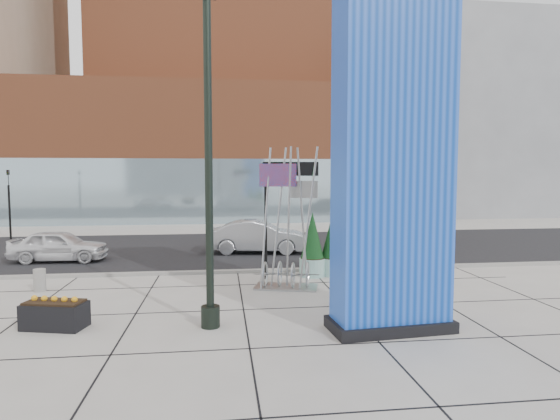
{
  "coord_description": "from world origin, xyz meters",
  "views": [
    {
      "loc": [
        0.42,
        -14.16,
        3.92
      ],
      "look_at": [
        2.43,
        2.0,
        2.62
      ],
      "focal_mm": 30.0,
      "sensor_mm": 36.0,
      "label": 1
    }
  ],
  "objects": [
    {
      "name": "street_asphalt",
      "position": [
        0.0,
        10.0,
        0.01
      ],
      "size": [
        80.0,
        12.0,
        0.02
      ],
      "primitive_type": "cube",
      "color": "black",
      "rests_on": "ground"
    },
    {
      "name": "car_dark_east",
      "position": [
        10.71,
        10.97,
        0.64
      ],
      "size": [
        4.61,
        2.46,
        1.27
      ],
      "primitive_type": "imported",
      "rotation": [
        0.0,
        0.0,
        -1.73
      ],
      "color": "black",
      "rests_on": "ground"
    },
    {
      "name": "building_pale_office",
      "position": [
        36.0,
        48.0,
        27.5
      ],
      "size": [
        16.0,
        16.0,
        55.0
      ],
      "primitive_type": "cube",
      "color": "#B2B7BC",
      "rests_on": "ground"
    },
    {
      "name": "round_planter_mid",
      "position": [
        5.0,
        3.6,
        1.05
      ],
      "size": [
        0.89,
        0.89,
        2.22
      ],
      "color": "#88B7AF",
      "rests_on": "ground"
    },
    {
      "name": "tower_glass_front",
      "position": [
        1.0,
        22.2,
        2.5
      ],
      "size": [
        34.0,
        0.6,
        5.0
      ],
      "primitive_type": "cube",
      "color": "#8CA5B2",
      "rests_on": "ground"
    },
    {
      "name": "round_planter_west",
      "position": [
        3.8,
        3.08,
        1.16
      ],
      "size": [
        0.98,
        0.98,
        2.45
      ],
      "color": "#88B7AF",
      "rests_on": "ground"
    },
    {
      "name": "overhead_street_sign",
      "position": [
        2.74,
        2.8,
        3.71
      ],
      "size": [
        2.04,
        0.26,
        4.32
      ],
      "rotation": [
        0.0,
        0.0,
        -0.04
      ],
      "color": "black",
      "rests_on": "ground"
    },
    {
      "name": "curb_edge",
      "position": [
        0.0,
        4.0,
        0.06
      ],
      "size": [
        80.0,
        0.3,
        0.12
      ],
      "primitive_type": "cube",
      "color": "gray",
      "rests_on": "ground"
    },
    {
      "name": "car_white_west",
      "position": [
        -6.75,
        7.32,
        0.7
      ],
      "size": [
        4.15,
        1.83,
        1.39
      ],
      "primitive_type": "imported",
      "rotation": [
        0.0,
        0.0,
        1.53
      ],
      "color": "white",
      "rests_on": "ground"
    },
    {
      "name": "ground",
      "position": [
        0.0,
        0.0,
        0.0
      ],
      "size": [
        160.0,
        160.0,
        0.0
      ],
      "primitive_type": "plane",
      "color": "#9E9991",
      "rests_on": "ground"
    },
    {
      "name": "tower_podium",
      "position": [
        1.0,
        27.0,
        5.5
      ],
      "size": [
        34.0,
        10.0,
        11.0
      ],
      "primitive_type": "cube",
      "color": "#A1512E",
      "rests_on": "ground"
    },
    {
      "name": "traffic_signal",
      "position": [
        -12.0,
        15.0,
        2.3
      ],
      "size": [
        0.15,
        0.18,
        4.1
      ],
      "color": "black",
      "rests_on": "ground"
    },
    {
      "name": "lamp_post",
      "position": [
        0.1,
        -2.4,
        3.56
      ],
      "size": [
        0.59,
        0.48,
        8.7
      ],
      "rotation": [
        0.0,
        0.0,
        0.36
      ],
      "color": "black",
      "rests_on": "ground"
    },
    {
      "name": "concrete_bollard",
      "position": [
        -5.61,
        1.95,
        0.37
      ],
      "size": [
        0.38,
        0.38,
        0.74
      ],
      "primitive_type": "cylinder",
      "color": "gray",
      "rests_on": "ground"
    },
    {
      "name": "public_art_sculpture",
      "position": [
        2.59,
        1.42,
        1.26
      ],
      "size": [
        2.32,
        1.58,
        4.8
      ],
      "rotation": [
        0.0,
        0.0,
        -0.27
      ],
      "color": "#ACAFB1",
      "rests_on": "ground"
    },
    {
      "name": "round_planter_east",
      "position": [
        4.6,
        3.18,
        1.13
      ],
      "size": [
        0.96,
        0.96,
        2.4
      ],
      "color": "#88B7AF",
      "rests_on": "ground"
    },
    {
      "name": "building_grey_parking",
      "position": [
        26.0,
        32.0,
        9.0
      ],
      "size": [
        20.0,
        18.0,
        18.0
      ],
      "primitive_type": "cube",
      "color": "slate",
      "rests_on": "ground"
    },
    {
      "name": "blue_pylon",
      "position": [
        4.55,
        -3.16,
        4.87
      ],
      "size": [
        3.14,
        1.64,
        10.09
      ],
      "rotation": [
        0.0,
        0.0,
        0.1
      ],
      "color": "#0B3DAA",
      "rests_on": "ground"
    },
    {
      "name": "car_silver_mid",
      "position": [
        2.15,
        8.45,
        0.79
      ],
      "size": [
        4.99,
        2.27,
        1.59
      ],
      "primitive_type": "imported",
      "rotation": [
        0.0,
        0.0,
        1.44
      ],
      "color": "#9B9DA2",
      "rests_on": "ground"
    },
    {
      "name": "box_planter_north",
      "position": [
        -3.8,
        -2.0,
        0.38
      ],
      "size": [
        1.65,
        1.09,
        0.83
      ],
      "rotation": [
        0.0,
        0.0,
        -0.24
      ],
      "color": "black",
      "rests_on": "ground"
    }
  ]
}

